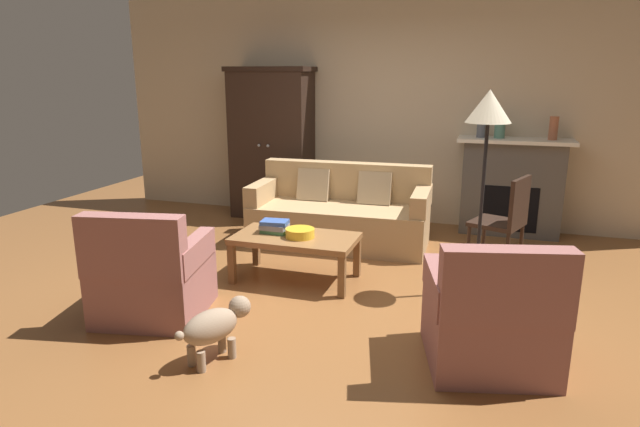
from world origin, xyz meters
name	(u,v)px	position (x,y,z in m)	size (l,w,h in m)	color
ground_plane	(323,290)	(0.00, 0.00, 0.00)	(9.60, 9.60, 0.00)	brown
back_wall	(385,109)	(0.00, 2.55, 1.40)	(7.20, 0.10, 2.80)	beige
fireplace	(511,186)	(1.55, 2.30, 0.57)	(1.26, 0.48, 1.12)	#4C4947
armoire	(272,143)	(-1.40, 2.22, 0.96)	(1.06, 0.57, 1.91)	black
couch	(340,215)	(-0.23, 1.36, 0.32)	(1.95, 0.92, 0.86)	tan
coffee_table	(295,242)	(-0.32, 0.15, 0.37)	(1.10, 0.60, 0.42)	olive
fruit_bowl	(300,233)	(-0.26, 0.13, 0.46)	(0.26, 0.26, 0.08)	gold
book_stack	(275,226)	(-0.53, 0.19, 0.48)	(0.26, 0.20, 0.12)	#427A4C
mantel_vase_slate	(481,130)	(1.17, 2.28, 1.21)	(0.10, 0.10, 0.18)	#565B66
mantel_vase_jade	(500,128)	(1.37, 2.28, 1.23)	(0.12, 0.12, 0.23)	slate
mantel_vase_terracotta	(554,128)	(1.93, 2.28, 1.25)	(0.10, 0.10, 0.26)	#A86042
armchair_near_left	(151,278)	(-1.10, -0.90, 0.32)	(0.90, 0.90, 0.88)	#935B56
armchair_near_right	(491,320)	(1.39, -0.86, 0.32)	(0.93, 0.93, 0.88)	#935B56
side_chair_wooden	(506,217)	(1.49, 1.08, 0.51)	(0.57, 0.57, 0.90)	black
floor_lamp	(488,119)	(1.26, 0.35, 1.48)	(0.36, 0.36, 1.71)	black
dog	(215,325)	(-0.32, -1.34, 0.25)	(0.36, 0.53, 0.39)	gray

